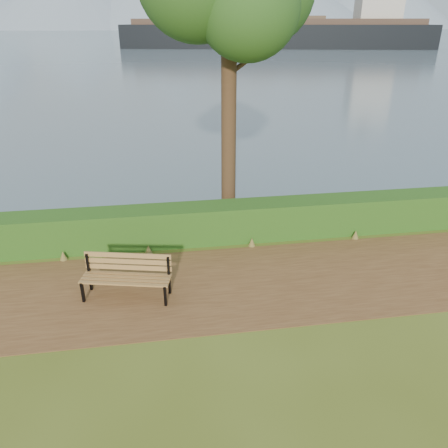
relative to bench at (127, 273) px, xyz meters
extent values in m
plane|color=#4A5819|center=(1.53, -0.23, -0.54)|extent=(140.00, 140.00, 0.00)
cube|color=brown|center=(1.53, 0.07, -0.54)|extent=(40.00, 3.40, 0.01)
cube|color=#194513|center=(1.53, 2.37, -0.04)|extent=(32.00, 0.85, 1.00)
cube|color=#496275|center=(1.53, 259.77, -0.54)|extent=(700.00, 510.00, 0.00)
cone|color=gray|center=(-8.47, 429.77, 16.96)|extent=(120.00, 120.00, 35.00)
cone|color=gray|center=(151.53, 424.77, 19.46)|extent=(130.00, 130.00, 40.00)
cube|color=black|center=(-0.93, -0.12, -0.31)|extent=(0.07, 0.07, 0.47)
cube|color=black|center=(-0.83, 0.33, -0.09)|extent=(0.07, 0.07, 0.90)
cube|color=black|center=(-0.88, 0.11, -0.10)|extent=(0.18, 0.54, 0.05)
cube|color=black|center=(0.78, -0.52, -0.31)|extent=(0.07, 0.07, 0.47)
cube|color=black|center=(0.89, -0.07, -0.09)|extent=(0.07, 0.07, 0.90)
cube|color=black|center=(0.84, -0.30, -0.10)|extent=(0.18, 0.54, 0.05)
cube|color=olive|center=(-0.07, -0.29, -0.07)|extent=(1.86, 0.53, 0.04)
cube|color=olive|center=(-0.04, -0.16, -0.07)|extent=(1.86, 0.53, 0.04)
cube|color=olive|center=(-0.01, -0.03, -0.07)|extent=(1.86, 0.53, 0.04)
cube|color=olive|center=(0.02, 0.10, -0.07)|extent=(1.86, 0.53, 0.04)
cube|color=olive|center=(0.04, 0.16, 0.05)|extent=(1.85, 0.48, 0.11)
cube|color=olive|center=(0.04, 0.16, 0.20)|extent=(1.85, 0.48, 0.11)
cube|color=olive|center=(0.04, 0.16, 0.35)|extent=(1.85, 0.48, 0.11)
cylinder|color=#392617|center=(2.79, 3.58, 3.12)|extent=(0.41, 0.41, 7.34)
sphere|color=#27531B|center=(3.11, 2.87, 5.16)|extent=(2.45, 2.45, 2.45)
cylinder|color=#392617|center=(3.24, 3.58, 3.94)|extent=(1.07, 0.12, 0.80)
cylinder|color=#392617|center=(2.38, 3.68, 4.45)|extent=(0.83, 0.39, 0.73)
cube|color=black|center=(28.30, 93.87, 0.90)|extent=(68.15, 24.48, 6.74)
cube|color=#443329|center=(28.30, 93.87, 4.85)|extent=(62.66, 22.32, 1.16)
cube|color=brown|center=(7.20, 98.39, 5.63)|extent=(6.98, 7.43, 0.77)
cube|color=brown|center=(16.62, 96.37, 5.63)|extent=(6.98, 7.43, 0.77)
cube|color=brown|center=(26.04, 94.35, 5.63)|extent=(6.98, 7.43, 0.77)
cube|color=brown|center=(35.45, 92.34, 5.63)|extent=(6.98, 7.43, 0.77)
camera|label=1|loc=(0.82, -8.20, 4.87)|focal=35.00mm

